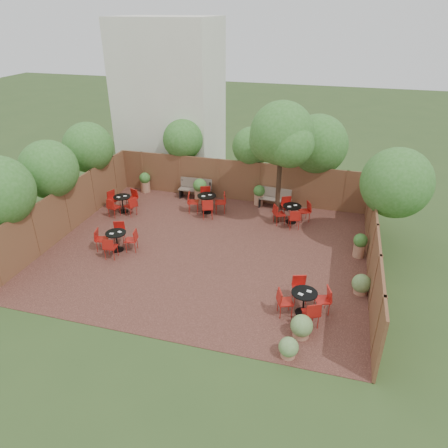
# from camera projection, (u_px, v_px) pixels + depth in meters

# --- Properties ---
(ground) EXTENTS (80.00, 80.00, 0.00)m
(ground) POSITION_uv_depth(u_px,v_px,m) (207.00, 251.00, 16.17)
(ground) COLOR #354F23
(ground) RESTS_ON ground
(courtyard_paving) EXTENTS (12.00, 10.00, 0.02)m
(courtyard_paving) POSITION_uv_depth(u_px,v_px,m) (207.00, 251.00, 16.17)
(courtyard_paving) COLOR #381E16
(courtyard_paving) RESTS_ON ground
(fence_back) EXTENTS (12.00, 0.08, 2.00)m
(fence_back) POSITION_uv_depth(u_px,v_px,m) (238.00, 181.00, 19.98)
(fence_back) COLOR brown
(fence_back) RESTS_ON ground
(fence_left) EXTENTS (0.08, 10.00, 2.00)m
(fence_left) POSITION_uv_depth(u_px,v_px,m) (67.00, 210.00, 17.14)
(fence_left) COLOR brown
(fence_left) RESTS_ON ground
(fence_right) EXTENTS (0.08, 10.00, 2.00)m
(fence_right) POSITION_uv_depth(u_px,v_px,m) (373.00, 250.00, 14.28)
(fence_right) COLOR brown
(fence_right) RESTS_ON ground
(neighbour_building) EXTENTS (5.00, 4.00, 8.00)m
(neighbour_building) POSITION_uv_depth(u_px,v_px,m) (171.00, 100.00, 22.22)
(neighbour_building) COLOR silver
(neighbour_building) RESTS_ON ground
(overhang_foliage) EXTENTS (15.83, 10.92, 2.75)m
(overhang_foliage) POSITION_uv_depth(u_px,v_px,m) (199.00, 161.00, 17.32)
(overhang_foliage) COLOR #316C23
(overhang_foliage) RESTS_ON ground
(courtyard_tree) EXTENTS (2.72, 2.62, 5.21)m
(courtyard_tree) POSITION_uv_depth(u_px,v_px,m) (281.00, 137.00, 16.56)
(courtyard_tree) COLOR black
(courtyard_tree) RESTS_ON courtyard_paving
(park_bench_left) EXTENTS (1.59, 0.53, 0.98)m
(park_bench_left) POSITION_uv_depth(u_px,v_px,m) (195.00, 188.00, 20.37)
(park_bench_left) COLOR brown
(park_bench_left) RESTS_ON courtyard_paving
(park_bench_right) EXTENTS (1.52, 0.62, 0.91)m
(park_bench_right) POSITION_uv_depth(u_px,v_px,m) (275.00, 198.00, 19.44)
(park_bench_right) COLOR brown
(park_bench_right) RESTS_ON courtyard_paving
(bistro_tables) EXTENTS (10.34, 7.69, 0.96)m
(bistro_tables) POSITION_uv_depth(u_px,v_px,m) (206.00, 225.00, 17.02)
(bistro_tables) COLOR black
(bistro_tables) RESTS_ON courtyard_paving
(planters) EXTENTS (10.94, 4.09, 1.17)m
(planters) POSITION_uv_depth(u_px,v_px,m) (223.00, 197.00, 19.29)
(planters) COLOR #A46E52
(planters) RESTS_ON courtyard_paving
(low_shrubs) EXTENTS (2.49, 4.04, 0.69)m
(low_shrubs) POSITION_uv_depth(u_px,v_px,m) (323.00, 314.00, 12.33)
(low_shrubs) COLOR #A46E52
(low_shrubs) RESTS_ON courtyard_paving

